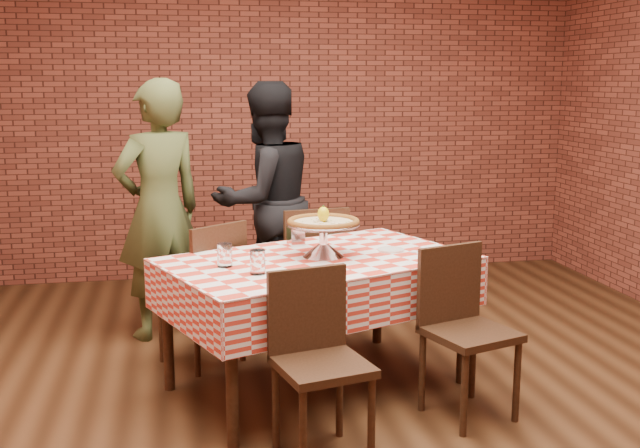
# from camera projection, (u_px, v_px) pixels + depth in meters

# --- Properties ---
(ground) EXTENTS (6.00, 6.00, 0.00)m
(ground) POSITION_uv_depth(u_px,v_px,m) (345.00, 411.00, 4.05)
(ground) COLOR black
(ground) RESTS_ON ground
(back_wall) EXTENTS (5.50, 0.00, 5.50)m
(back_wall) POSITION_uv_depth(u_px,v_px,m) (271.00, 113.00, 6.67)
(back_wall) COLOR brown
(back_wall) RESTS_ON ground
(table) EXTENTS (1.88, 1.51, 0.75)m
(table) POSITION_uv_depth(u_px,v_px,m) (317.00, 323.00, 4.31)
(table) COLOR #382214
(table) RESTS_ON ground
(tablecloth) EXTENTS (1.92, 1.56, 0.28)m
(tablecloth) POSITION_uv_depth(u_px,v_px,m) (317.00, 282.00, 4.27)
(tablecloth) COLOR red
(tablecloth) RESTS_ON table
(pizza_stand) EXTENTS (0.59, 0.59, 0.19)m
(pizza_stand) POSITION_uv_depth(u_px,v_px,m) (323.00, 240.00, 4.26)
(pizza_stand) COLOR silver
(pizza_stand) RESTS_ON tablecloth
(pizza) EXTENTS (0.57, 0.57, 0.03)m
(pizza) POSITION_uv_depth(u_px,v_px,m) (323.00, 223.00, 4.24)
(pizza) COLOR beige
(pizza) RESTS_ON pizza_stand
(lemon) EXTENTS (0.09, 0.09, 0.09)m
(lemon) POSITION_uv_depth(u_px,v_px,m) (323.00, 214.00, 4.23)
(lemon) COLOR yellow
(lemon) RESTS_ON pizza
(water_glass_left) EXTENTS (0.10, 0.10, 0.12)m
(water_glass_left) POSITION_uv_depth(u_px,v_px,m) (258.00, 262.00, 3.88)
(water_glass_left) COLOR white
(water_glass_left) RESTS_ON tablecloth
(water_glass_right) EXTENTS (0.10, 0.10, 0.12)m
(water_glass_right) POSITION_uv_depth(u_px,v_px,m) (225.00, 255.00, 4.03)
(water_glass_right) COLOR white
(water_glass_right) RESTS_ON tablecloth
(side_plate) EXTENTS (0.20, 0.20, 0.01)m
(side_plate) POSITION_uv_depth(u_px,v_px,m) (391.00, 250.00, 4.41)
(side_plate) COLOR white
(side_plate) RESTS_ON tablecloth
(sweetener_packet_a) EXTENTS (0.06, 0.06, 0.00)m
(sweetener_packet_a) POSITION_uv_depth(u_px,v_px,m) (414.00, 252.00, 4.38)
(sweetener_packet_a) COLOR white
(sweetener_packet_a) RESTS_ON tablecloth
(sweetener_packet_b) EXTENTS (0.06, 0.05, 0.00)m
(sweetener_packet_b) POSITION_uv_depth(u_px,v_px,m) (425.00, 248.00, 4.48)
(sweetener_packet_b) COLOR white
(sweetener_packet_b) RESTS_ON tablecloth
(condiment_caddy) EXTENTS (0.11, 0.09, 0.13)m
(condiment_caddy) POSITION_uv_depth(u_px,v_px,m) (296.00, 235.00, 4.54)
(condiment_caddy) COLOR silver
(condiment_caddy) RESTS_ON tablecloth
(chair_near_left) EXTENTS (0.47, 0.47, 0.87)m
(chair_near_left) POSITION_uv_depth(u_px,v_px,m) (323.00, 369.00, 3.47)
(chair_near_left) COLOR #382214
(chair_near_left) RESTS_ON ground
(chair_near_right) EXTENTS (0.51, 0.51, 0.88)m
(chair_near_right) POSITION_uv_depth(u_px,v_px,m) (470.00, 335.00, 3.91)
(chair_near_right) COLOR #382214
(chair_near_right) RESTS_ON ground
(chair_far_left) EXTENTS (0.58, 0.58, 0.89)m
(chair_far_left) POSITION_uv_depth(u_px,v_px,m) (201.00, 292.00, 4.69)
(chair_far_left) COLOR #382214
(chair_far_left) RESTS_ON ground
(chair_far_right) EXTENTS (0.50, 0.50, 0.92)m
(chair_far_right) POSITION_uv_depth(u_px,v_px,m) (308.00, 272.00, 5.13)
(chair_far_right) COLOR #382214
(chair_far_right) RESTS_ON ground
(diner_olive) EXTENTS (0.76, 0.67, 1.75)m
(diner_olive) POSITION_uv_depth(u_px,v_px,m) (159.00, 210.00, 5.10)
(diner_olive) COLOR #424B26
(diner_olive) RESTS_ON ground
(diner_black) EXTENTS (1.04, 0.96, 1.72)m
(diner_black) POSITION_uv_depth(u_px,v_px,m) (265.00, 201.00, 5.54)
(diner_black) COLOR black
(diner_black) RESTS_ON ground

